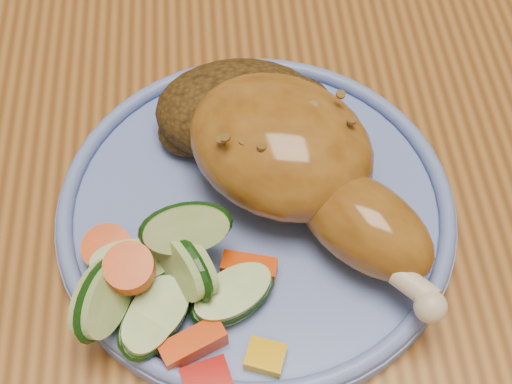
% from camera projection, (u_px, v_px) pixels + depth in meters
% --- Properties ---
extents(dining_table, '(0.90, 1.40, 0.75)m').
position_uv_depth(dining_table, '(324.00, 212.00, 0.54)').
color(dining_table, '#925C27').
rests_on(dining_table, ground).
extents(plate, '(0.24, 0.24, 0.01)m').
position_uv_depth(plate, '(256.00, 211.00, 0.44)').
color(plate, '#5F79C9').
rests_on(plate, dining_table).
extents(plate_rim, '(0.24, 0.24, 0.01)m').
position_uv_depth(plate_rim, '(256.00, 201.00, 0.43)').
color(plate_rim, '#5F79C9').
rests_on(plate_rim, plate).
extents(chicken_leg, '(0.17, 0.19, 0.06)m').
position_uv_depth(chicken_leg, '(300.00, 164.00, 0.41)').
color(chicken_leg, '#935E1F').
rests_on(chicken_leg, plate).
extents(rice_pilaf, '(0.11, 0.08, 0.05)m').
position_uv_depth(rice_pilaf, '(242.00, 110.00, 0.45)').
color(rice_pilaf, '#442F11').
rests_on(rice_pilaf, plate).
extents(vegetable_pile, '(0.13, 0.11, 0.06)m').
position_uv_depth(vegetable_pile, '(165.00, 285.00, 0.38)').
color(vegetable_pile, '#A50A05').
rests_on(vegetable_pile, plate).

